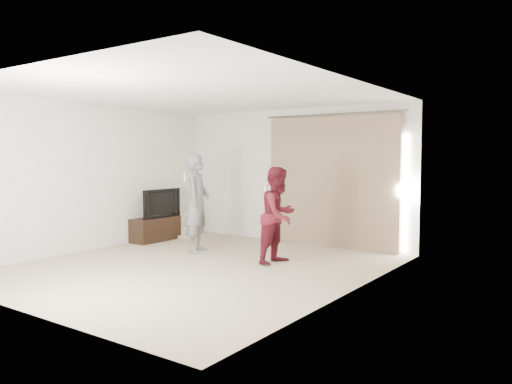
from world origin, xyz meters
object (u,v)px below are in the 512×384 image
at_px(tv_console, 159,229).
at_px(person_man, 197,203).
at_px(tv, 158,203).
at_px(person_woman, 279,215).

distance_m(tv_console, person_man, 1.68).
height_order(tv_console, tv, tv).
distance_m(person_man, person_woman, 1.66).
xyz_separation_m(person_man, person_woman, (1.66, 0.05, -0.10)).
height_order(tv, person_man, person_man).
relative_size(tv, person_man, 0.57).
distance_m(tv_console, tv, 0.51).
bearing_deg(person_woman, tv, 171.89).
relative_size(tv_console, person_man, 0.70).
bearing_deg(person_woman, person_man, -178.29).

